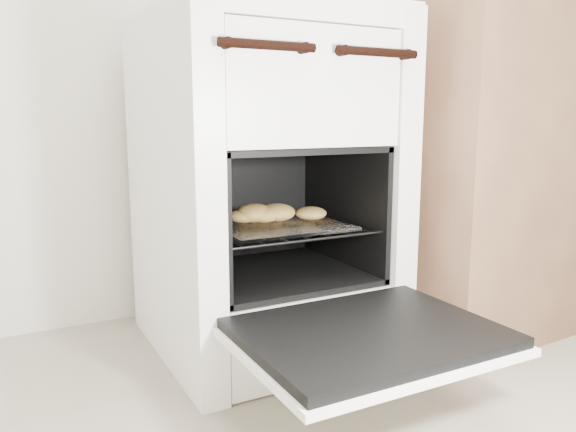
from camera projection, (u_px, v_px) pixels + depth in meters
name	position (u px, v px, depth m)	size (l,w,h in m)	color
stove	(264.00, 190.00, 1.45)	(0.55, 0.62, 0.85)	white
oven_door	(368.00, 336.00, 1.08)	(0.50, 0.39, 0.04)	black
oven_rack	(274.00, 226.00, 1.41)	(0.40, 0.39, 0.01)	black
foil_sheet	(278.00, 225.00, 1.40)	(0.31, 0.28, 0.01)	white
baked_rolls	(268.00, 213.00, 1.42)	(0.28, 0.16, 0.05)	#B49048
counter	(498.00, 160.00, 1.76)	(0.94, 0.62, 0.94)	brown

